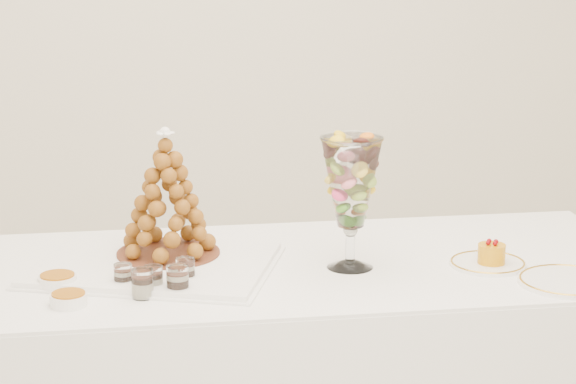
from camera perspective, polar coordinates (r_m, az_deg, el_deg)
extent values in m
cube|color=white|center=(3.10, -0.56, -3.81)|extent=(2.04, 0.84, 0.01)
cube|color=white|center=(3.08, -6.85, -3.71)|extent=(0.74, 0.65, 0.02)
cylinder|color=white|center=(3.08, 3.17, -3.65)|extent=(0.13, 0.13, 0.02)
cylinder|color=white|center=(3.06, 3.18, -2.69)|extent=(0.03, 0.03, 0.09)
sphere|color=white|center=(3.05, 3.19, -1.90)|extent=(0.04, 0.04, 0.04)
cylinder|color=white|center=(3.14, 10.11, -3.60)|extent=(0.21, 0.21, 0.01)
cylinder|color=white|center=(3.04, 14.00, -4.44)|extent=(0.26, 0.26, 0.01)
cylinder|color=white|center=(2.94, -8.38, -4.24)|extent=(0.06, 0.06, 0.06)
cylinder|color=white|center=(2.90, -6.86, -4.40)|extent=(0.05, 0.05, 0.07)
cylinder|color=white|center=(2.95, -5.23, -4.00)|extent=(0.06, 0.06, 0.07)
cylinder|color=white|center=(2.86, -7.40, -4.63)|extent=(0.06, 0.06, 0.07)
cylinder|color=white|center=(2.87, -5.62, -4.49)|extent=(0.06, 0.06, 0.08)
cylinder|color=white|center=(2.98, -11.62, -4.47)|extent=(0.10, 0.10, 0.03)
cylinder|color=white|center=(2.84, -11.08, -5.39)|extent=(0.09, 0.09, 0.03)
cylinder|color=#5F2D19|center=(3.14, -6.10, -3.09)|extent=(0.29, 0.29, 0.01)
cone|color=brown|center=(3.09, -6.18, 0.00)|extent=(0.29, 0.29, 0.34)
sphere|color=white|center=(3.05, -6.27, 2.96)|extent=(0.03, 0.03, 0.03)
cylinder|color=orange|center=(3.12, 10.30, -3.10)|extent=(0.08, 0.08, 0.05)
sphere|color=maroon|center=(3.12, 10.52, -2.49)|extent=(0.01, 0.01, 0.01)
sphere|color=maroon|center=(3.12, 10.18, -2.46)|extent=(0.01, 0.01, 0.01)
sphere|color=maroon|center=(3.10, 10.13, -2.56)|extent=(0.01, 0.01, 0.01)
sphere|color=maroon|center=(3.10, 10.47, -2.59)|extent=(0.01, 0.01, 0.01)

